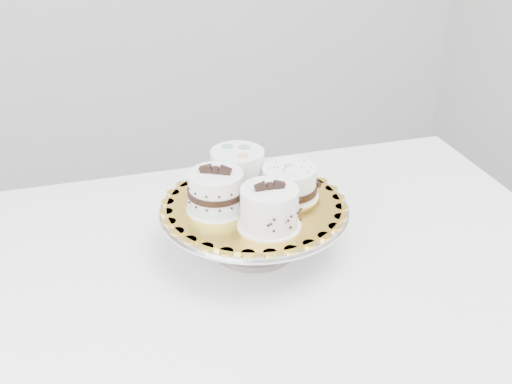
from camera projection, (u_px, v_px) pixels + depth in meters
name	position (u px, v px, depth m)	size (l,w,h in m)	color
table	(253.00, 291.00, 1.26)	(1.38, 1.00, 0.75)	white
cake_stand	(254.00, 220.00, 1.23)	(0.36, 0.36, 0.10)	gray
cake_board	(254.00, 205.00, 1.22)	(0.33, 0.33, 0.00)	gold
cake_swirl	(269.00, 209.00, 1.13)	(0.12, 0.12, 0.09)	white
cake_banded	(216.00, 193.00, 1.18)	(0.14, 0.14, 0.09)	white
cake_dots	(238.00, 169.00, 1.26)	(0.13, 0.13, 0.08)	white
cake_ribbon	(290.00, 183.00, 1.23)	(0.12, 0.12, 0.06)	white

